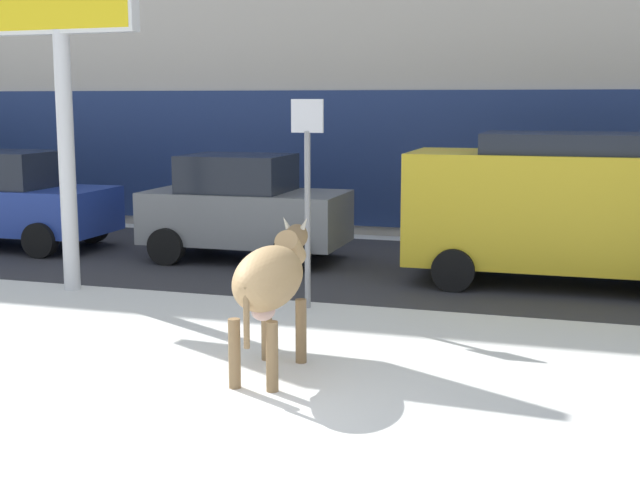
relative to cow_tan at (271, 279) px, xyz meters
The scene contains 8 objects.
ground_plane 1.94m from the cow_tan, 95.54° to the right, with size 120.00×120.00×0.00m, color white.
road_strip 6.06m from the cow_tan, 91.54° to the left, with size 60.00×5.60×0.01m, color #333338.
cow_tan is the anchor object (origin of this frame).
car_blue_sedan 9.66m from the cow_tan, 142.74° to the left, with size 4.22×2.03×1.84m.
car_grey_hatchback 6.54m from the cow_tan, 114.82° to the left, with size 3.52×1.96×1.86m.
car_yellow_van 6.07m from the cow_tan, 63.55° to the left, with size 4.63×2.17×2.32m.
pedestrian_near_billboard 8.68m from the cow_tan, 88.67° to the left, with size 0.36×0.24×1.73m.
street_sign 2.97m from the cow_tan, 100.83° to the left, with size 0.44×0.08×2.82m.
Camera 1 is at (3.28, -6.55, 2.82)m, focal length 48.99 mm.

